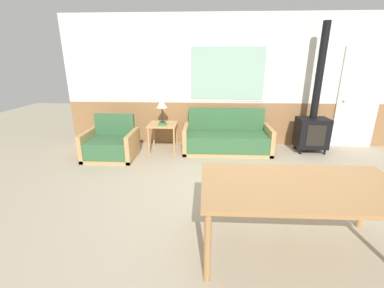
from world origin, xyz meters
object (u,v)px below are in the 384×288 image
at_px(armchair, 111,145).
at_px(side_table, 163,128).
at_px(couch, 227,139).
at_px(table_lamp, 162,104).
at_px(wood_stove, 313,122).
at_px(dining_table, 302,191).

bearing_deg(armchair, side_table, 19.84).
height_order(couch, table_lamp, table_lamp).
bearing_deg(wood_stove, side_table, -178.58).
bearing_deg(side_table, dining_table, -58.86).
xyz_separation_m(couch, wood_stove, (1.71, 0.05, 0.37)).
xyz_separation_m(couch, armchair, (-2.25, -0.49, -0.01)).
bearing_deg(side_table, armchair, -153.93).
xyz_separation_m(dining_table, wood_stove, (1.27, 2.97, -0.04)).
xyz_separation_m(side_table, dining_table, (1.75, -2.90, 0.18)).
bearing_deg(armchair, wood_stove, 1.46).
xyz_separation_m(armchair, dining_table, (2.69, -2.44, 0.42)).
xyz_separation_m(side_table, table_lamp, (-0.02, 0.10, 0.47)).
height_order(armchair, side_table, armchair).
relative_size(side_table, dining_table, 0.31).
relative_size(armchair, dining_table, 0.51).
relative_size(couch, wood_stove, 0.71).
bearing_deg(wood_stove, dining_table, -113.16).
bearing_deg(dining_table, couch, 98.59).
xyz_separation_m(armchair, wood_stove, (3.96, 0.53, 0.38)).
relative_size(couch, side_table, 3.09).
height_order(dining_table, wood_stove, wood_stove).
xyz_separation_m(armchair, table_lamp, (0.92, 0.56, 0.71)).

